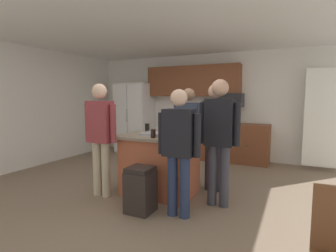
{
  "coord_description": "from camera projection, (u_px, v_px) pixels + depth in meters",
  "views": [
    {
      "loc": [
        2.0,
        -3.81,
        1.53
      ],
      "look_at": [
        0.1,
        0.13,
        1.05
      ],
      "focal_mm": 28.5,
      "sensor_mm": 36.0,
      "label": 1
    }
  ],
  "objects": [
    {
      "name": "person_guest_by_door",
      "position": [
        188.0,
        128.0,
        4.75
      ],
      "size": [
        0.57,
        0.22,
        1.68
      ],
      "rotation": [
        0.0,
        0.0,
        -1.8
      ],
      "color": "#232D4C",
      "rests_on": "ground"
    },
    {
      "name": "french_door_window_panel",
      "position": [
        329.0,
        118.0,
        5.35
      ],
      "size": [
        0.9,
        0.06,
        2.0
      ],
      "primitive_type": "cube",
      "color": "white",
      "rests_on": "ground"
    },
    {
      "name": "ceiling",
      "position": [
        159.0,
        28.0,
        4.16
      ],
      "size": [
        7.04,
        7.04,
        0.0
      ],
      "primitive_type": "plane",
      "color": "white"
    },
    {
      "name": "mug_ceramic_white",
      "position": [
        186.0,
        134.0,
        3.97
      ],
      "size": [
        0.13,
        0.09,
        0.09
      ],
      "color": "#4C6B99",
      "rests_on": "kitchen_island"
    },
    {
      "name": "glass_pilsner",
      "position": [
        147.0,
        128.0,
        4.53
      ],
      "size": [
        0.07,
        0.07,
        0.14
      ],
      "color": "black",
      "rests_on": "kitchen_island"
    },
    {
      "name": "back_wall",
      "position": [
        210.0,
        106.0,
        6.81
      ],
      "size": [
        6.4,
        0.1,
        2.6
      ],
      "primitive_type": "cube",
      "color": "white",
      "rests_on": "ground"
    },
    {
      "name": "refrigerator",
      "position": [
        135.0,
        118.0,
        7.33
      ],
      "size": [
        0.92,
        0.76,
        1.89
      ],
      "color": "white",
      "rests_on": "ground"
    },
    {
      "name": "person_guest_right",
      "position": [
        100.0,
        132.0,
        4.05
      ],
      "size": [
        0.57,
        0.23,
        1.73
      ],
      "rotation": [
        0.0,
        0.0,
        0.54
      ],
      "color": "tan",
      "rests_on": "ground"
    },
    {
      "name": "serving_tray",
      "position": [
        156.0,
        134.0,
        4.13
      ],
      "size": [
        0.44,
        0.3,
        0.04
      ],
      "color": "#B7B7BC",
      "rests_on": "kitchen_island"
    },
    {
      "name": "glass_short_whisky",
      "position": [
        168.0,
        130.0,
        4.26
      ],
      "size": [
        0.07,
        0.07,
        0.13
      ],
      "color": "black",
      "rests_on": "kitchen_island"
    },
    {
      "name": "mug_blue_stoneware",
      "position": [
        184.0,
        132.0,
        4.13
      ],
      "size": [
        0.12,
        0.08,
        0.1
      ],
      "color": "#4C6B99",
      "rests_on": "kitchen_island"
    },
    {
      "name": "person_host_foreground",
      "position": [
        219.0,
        134.0,
        3.66
      ],
      "size": [
        0.57,
        0.23,
        1.77
      ],
      "rotation": [
        0.0,
        0.0,
        3.07
      ],
      "color": "#383842",
      "rests_on": "ground"
    },
    {
      "name": "person_elder_center",
      "position": [
        215.0,
        130.0,
        4.27
      ],
      "size": [
        0.57,
        0.23,
        1.73
      ],
      "rotation": [
        0.0,
        0.0,
        -2.53
      ],
      "color": "#383842",
      "rests_on": "ground"
    },
    {
      "name": "side_wall_left",
      "position": [
        26.0,
        108.0,
        5.68
      ],
      "size": [
        0.1,
        5.6,
        2.6
      ],
      "primitive_type": "cube",
      "color": "white",
      "rests_on": "ground"
    },
    {
      "name": "trash_bin",
      "position": [
        140.0,
        190.0,
        3.54
      ],
      "size": [
        0.34,
        0.34,
        0.61
      ],
      "color": "black",
      "rests_on": "ground"
    },
    {
      "name": "cabinet_run_upper",
      "position": [
        193.0,
        81.0,
        6.73
      ],
      "size": [
        2.4,
        0.38,
        0.75
      ],
      "color": "brown"
    },
    {
      "name": "cabinet_run_lower",
      "position": [
        230.0,
        142.0,
        6.36
      ],
      "size": [
        1.8,
        0.63,
        0.9
      ],
      "color": "brown",
      "rests_on": "ground"
    },
    {
      "name": "glass_stout_tall",
      "position": [
        176.0,
        133.0,
        3.84
      ],
      "size": [
        0.07,
        0.07,
        0.16
      ],
      "color": "black",
      "rests_on": "kitchen_island"
    },
    {
      "name": "microwave_over_range",
      "position": [
        231.0,
        100.0,
        6.26
      ],
      "size": [
        0.56,
        0.4,
        0.32
      ],
      "primitive_type": "cube",
      "color": "black"
    },
    {
      "name": "tumbler_amber",
      "position": [
        153.0,
        134.0,
        3.87
      ],
      "size": [
        0.07,
        0.07,
        0.12
      ],
      "color": "black",
      "rests_on": "kitchen_island"
    },
    {
      "name": "floor",
      "position": [
        159.0,
        189.0,
        4.44
      ],
      "size": [
        7.04,
        7.04,
        0.0
      ],
      "primitive_type": "plane",
      "color": "#7F6B56",
      "rests_on": "ground"
    },
    {
      "name": "kitchen_island",
      "position": [
        160.0,
        164.0,
        4.19
      ],
      "size": [
        1.22,
        0.87,
        0.94
      ],
      "color": "#AD5638",
      "rests_on": "ground"
    },
    {
      "name": "person_guest_left",
      "position": [
        179.0,
        145.0,
        3.33
      ],
      "size": [
        0.57,
        0.22,
        1.62
      ],
      "rotation": [
        0.0,
        0.0,
        2.33
      ],
      "color": "#232D4C",
      "rests_on": "ground"
    }
  ]
}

